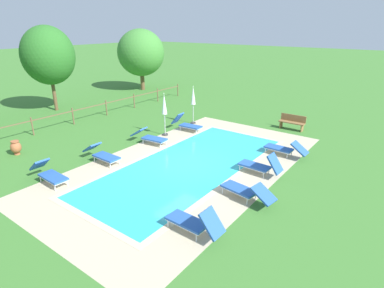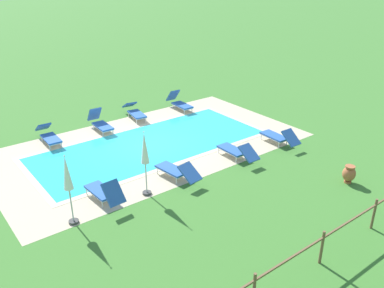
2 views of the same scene
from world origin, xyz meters
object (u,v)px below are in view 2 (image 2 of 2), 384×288
patio_umbrella_closed_row_mid_west (145,152)px  patio_umbrella_closed_row_centre (67,178)px  sun_lounger_north_mid (100,123)px  sun_lounger_north_near_steps (177,171)px  sun_lounger_south_mid (279,137)px  terracotta_urn_near_fence (349,174)px  sun_lounger_south_end (135,111)px  sun_lounger_north_far (237,151)px  sun_lounger_south_near_corner (104,192)px  sun_lounger_south_far (49,135)px  sun_lounger_north_end (179,102)px

patio_umbrella_closed_row_mid_west → patio_umbrella_closed_row_centre: (2.76, 0.07, -0.02)m
sun_lounger_north_mid → patio_umbrella_closed_row_centre: bearing=57.5°
sun_lounger_north_near_steps → sun_lounger_south_mid: 5.50m
sun_lounger_south_mid → terracotta_urn_near_fence: 3.97m
sun_lounger_south_end → terracotta_urn_near_fence: bearing=104.6°
sun_lounger_south_mid → sun_lounger_north_far: bearing=-1.8°
sun_lounger_south_near_corner → terracotta_urn_near_fence: (-7.78, 4.35, -0.02)m
sun_lounger_north_near_steps → sun_lounger_north_mid: bearing=-89.1°
terracotta_urn_near_fence → sun_lounger_south_mid: bearing=-98.7°
sun_lounger_south_far → sun_lounger_south_end: 4.72m
sun_lounger_north_far → sun_lounger_south_far: 8.50m
patio_umbrella_closed_row_centre → sun_lounger_south_far: bearing=-103.8°
patio_umbrella_closed_row_mid_west → terracotta_urn_near_fence: bearing=148.6°
sun_lounger_south_near_corner → sun_lounger_north_far: bearing=176.6°
terracotta_urn_near_fence → sun_lounger_north_near_steps: bearing=-40.1°
sun_lounger_south_near_corner → sun_lounger_south_mid: size_ratio=0.94×
sun_lounger_north_far → sun_lounger_south_end: sun_lounger_north_far is taller
sun_lounger_south_near_corner → patio_umbrella_closed_row_centre: 1.89m
terracotta_urn_near_fence → sun_lounger_north_far: bearing=-64.4°
sun_lounger_south_near_corner → patio_umbrella_closed_row_mid_west: bearing=162.2°
sun_lounger_north_far → sun_lounger_south_mid: 2.52m
sun_lounger_north_far → sun_lounger_north_end: sun_lounger_north_end is taller
sun_lounger_north_mid → sun_lounger_north_end: bearing=-178.3°
sun_lounger_north_near_steps → terracotta_urn_near_fence: 6.40m
sun_lounger_north_far → sun_lounger_north_mid: bearing=-64.0°
terracotta_urn_near_fence → sun_lounger_south_far: bearing=-54.2°
sun_lounger_south_mid → terracotta_urn_near_fence: bearing=81.3°
sun_lounger_north_near_steps → sun_lounger_south_far: sun_lounger_south_far is taller
sun_lounger_north_end → sun_lounger_south_near_corner: bearing=38.7°
sun_lounger_south_end → patio_umbrella_closed_row_centre: 9.49m
sun_lounger_north_mid → sun_lounger_south_end: bearing=-167.8°
sun_lounger_south_far → sun_lounger_north_near_steps: bearing=112.6°
sun_lounger_south_near_corner → patio_umbrella_closed_row_mid_west: 1.94m
patio_umbrella_closed_row_mid_west → sun_lounger_south_mid: bearing=-179.8°
sun_lounger_north_far → patio_umbrella_closed_row_mid_west: patio_umbrella_closed_row_mid_west is taller
sun_lounger_north_near_steps → sun_lounger_south_far: 6.80m
sun_lounger_north_mid → sun_lounger_north_end: 4.86m
sun_lounger_north_end → sun_lounger_south_end: size_ratio=0.88×
sun_lounger_north_end → terracotta_urn_near_fence: size_ratio=2.71×
patio_umbrella_closed_row_centre → sun_lounger_south_near_corner: bearing=-158.9°
sun_lounger_south_near_corner → sun_lounger_south_mid: sun_lounger_south_near_corner is taller
sun_lounger_south_mid → sun_lounger_south_near_corner: bearing=-2.9°
sun_lounger_south_mid → sun_lounger_south_end: (3.41, -6.87, -0.01)m
sun_lounger_north_far → sun_lounger_south_near_corner: 5.88m
sun_lounger_north_end → sun_lounger_south_mid: size_ratio=0.93×
sun_lounger_south_far → terracotta_urn_near_fence: (-7.51, 10.40, 0.01)m
sun_lounger_south_far → sun_lounger_north_far: bearing=131.2°
sun_lounger_north_end → patio_umbrella_closed_row_centre: (8.98, 6.63, 1.22)m
sun_lounger_south_end → patio_umbrella_closed_row_mid_west: bearing=62.7°
sun_lounger_south_mid → terracotta_urn_near_fence: (0.60, 3.92, 0.00)m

